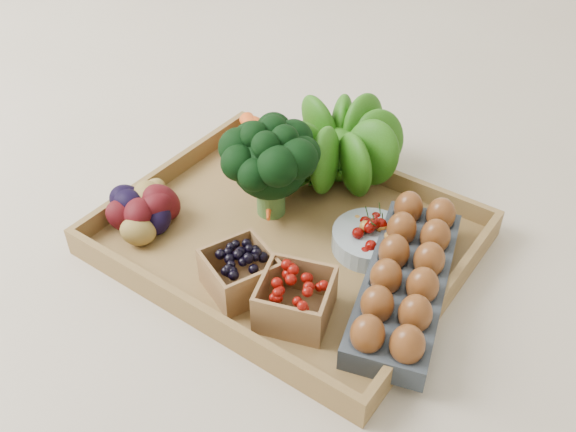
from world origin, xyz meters
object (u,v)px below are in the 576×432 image
Objects in this scene: tray at (288,240)px; cherry_bowl at (371,240)px; broccoli at (271,182)px; egg_carton at (405,285)px.

tray is 0.14m from cherry_bowl.
broccoli is (-0.06, 0.04, 0.07)m from tray.
cherry_bowl is (0.18, 0.02, -0.05)m from broccoli.
cherry_bowl is at bearing 130.95° from egg_carton.
broccoli is 0.28m from egg_carton.
cherry_bowl is 0.38× the size of egg_carton.
tray is 4.43× the size of cherry_bowl.
tray is 1.67× the size of egg_carton.
egg_carton reaches higher than cherry_bowl.
broccoli is at bearing -174.23° from cherry_bowl.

